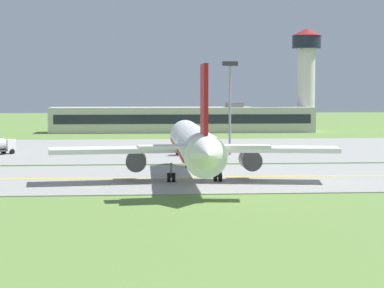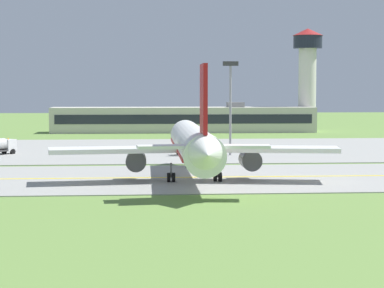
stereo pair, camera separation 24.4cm
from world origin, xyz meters
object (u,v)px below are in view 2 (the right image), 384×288
service_truck_fuel (198,148)px  control_tower (307,69)px  apron_light_mast (230,96)px  airplane_lead (194,144)px

service_truck_fuel → control_tower: size_ratio=0.26×
service_truck_fuel → apron_light_mast: apron_light_mast is taller
control_tower → apron_light_mast: size_ratio=1.74×
control_tower → apron_light_mast: 75.58m
airplane_lead → service_truck_fuel: bearing=84.2°
service_truck_fuel → apron_light_mast: size_ratio=0.45×
service_truck_fuel → apron_light_mast: 9.60m
airplane_lead → control_tower: bearing=70.2°
airplane_lead → service_truck_fuel: (3.32, 32.93, -2.95)m
airplane_lead → control_tower: (36.55, 101.37, 11.37)m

